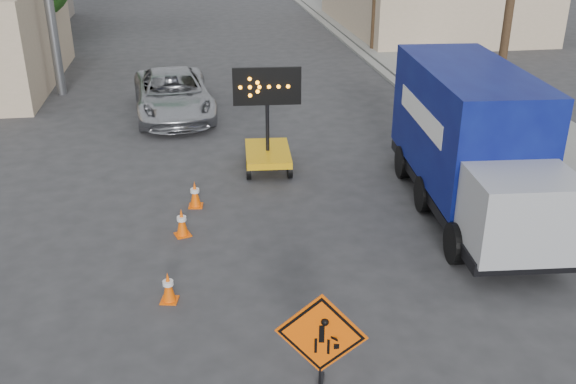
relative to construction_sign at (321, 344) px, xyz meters
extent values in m
plane|color=#2D2D30|center=(-0.30, 0.48, -0.98)|extent=(100.00, 100.00, 0.00)
cube|color=gray|center=(6.90, 15.48, -0.92)|extent=(0.40, 60.00, 0.12)
cube|color=gray|center=(9.20, 15.48, -0.90)|extent=(4.00, 60.00, 0.15)
cylinder|color=slate|center=(-6.80, 18.48, 2.42)|extent=(0.36, 0.36, 6.80)
cylinder|color=#402D1B|center=(-8.30, 22.48, 0.65)|extent=(0.28, 0.28, 3.25)
cylinder|color=#402D1B|center=(-9.30, 30.48, 0.82)|extent=(0.28, 0.28, 3.58)
cylinder|color=black|center=(0.00, 0.00, -0.59)|extent=(0.04, 0.04, 0.77)
cube|color=#FF5805|center=(0.00, 0.00, 0.18)|extent=(1.35, 0.43, 1.40)
cube|color=black|center=(0.00, 0.00, 0.18)|extent=(1.25, 0.38, 1.31)
cube|color=#E8A60C|center=(0.37, 9.38, -0.51)|extent=(1.39, 2.16, 0.19)
cylinder|color=black|center=(0.37, 9.38, 0.69)|extent=(0.10, 0.10, 2.28)
cube|color=black|center=(0.37, 9.38, 1.46)|extent=(1.87, 0.24, 1.04)
imported|color=#AAABB1|center=(-2.33, 14.94, -0.19)|extent=(3.07, 5.85, 1.57)
cube|color=black|center=(4.84, 5.78, -0.44)|extent=(2.71, 7.33, 0.27)
cube|color=#070B52|center=(4.84, 6.50, 1.13)|extent=(2.68, 5.73, 2.69)
cube|color=#9EA0A5|center=(4.84, 2.91, 0.42)|extent=(2.19, 1.77, 1.62)
cube|color=#FF5805|center=(-2.35, 2.98, -0.96)|extent=(0.38, 0.38, 0.03)
cone|color=#FF5805|center=(-2.35, 2.98, -0.65)|extent=(0.25, 0.25, 0.61)
cylinder|color=silver|center=(-2.35, 2.98, -0.58)|extent=(0.20, 0.20, 0.09)
cube|color=#FF5805|center=(-2.08, 5.65, -0.96)|extent=(0.43, 0.43, 0.03)
cone|color=#FF5805|center=(-2.08, 5.65, -0.63)|extent=(0.27, 0.27, 0.64)
cylinder|color=silver|center=(-2.08, 5.65, -0.55)|extent=(0.22, 0.22, 0.09)
cube|color=#FF5805|center=(-1.75, 7.15, -0.96)|extent=(0.38, 0.38, 0.03)
cone|color=#FF5805|center=(-1.75, 7.15, -0.62)|extent=(0.27, 0.27, 0.66)
cylinder|color=silver|center=(-1.75, 7.15, -0.54)|extent=(0.22, 0.22, 0.10)
camera|label=1|loc=(-1.68, -7.63, 6.02)|focal=40.00mm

